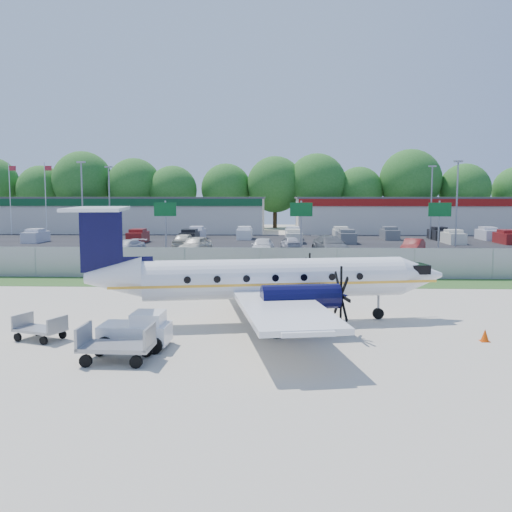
{
  "coord_description": "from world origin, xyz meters",
  "views": [
    {
      "loc": [
        1.09,
        -23.05,
        5.36
      ],
      "look_at": [
        0.0,
        6.0,
        2.3
      ],
      "focal_mm": 40.0,
      "sensor_mm": 36.0,
      "label": 1
    }
  ],
  "objects_px": {
    "baggage_cart_near": "(117,345)",
    "baggage_cart_far": "(40,329)",
    "pushback_tug": "(138,331)",
    "aircraft": "(267,279)"
  },
  "relations": [
    {
      "from": "baggage_cart_near",
      "to": "baggage_cart_far",
      "type": "height_order",
      "value": "baggage_cart_near"
    },
    {
      "from": "pushback_tug",
      "to": "baggage_cart_near",
      "type": "distance_m",
      "value": 1.78
    },
    {
      "from": "pushback_tug",
      "to": "baggage_cart_far",
      "type": "xyz_separation_m",
      "value": [
        -3.94,
        0.95,
        -0.19
      ]
    },
    {
      "from": "aircraft",
      "to": "pushback_tug",
      "type": "height_order",
      "value": "aircraft"
    },
    {
      "from": "pushback_tug",
      "to": "aircraft",
      "type": "bearing_deg",
      "value": 43.24
    },
    {
      "from": "baggage_cart_near",
      "to": "baggage_cart_far",
      "type": "bearing_deg",
      "value": 143.56
    },
    {
      "from": "baggage_cart_far",
      "to": "baggage_cart_near",
      "type": "bearing_deg",
      "value": -36.44
    },
    {
      "from": "aircraft",
      "to": "pushback_tug",
      "type": "xyz_separation_m",
      "value": [
        -4.47,
        -4.21,
        -1.28
      ]
    },
    {
      "from": "pushback_tug",
      "to": "baggage_cart_far",
      "type": "height_order",
      "value": "pushback_tug"
    },
    {
      "from": "baggage_cart_near",
      "to": "baggage_cart_far",
      "type": "distance_m",
      "value": 4.56
    }
  ]
}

